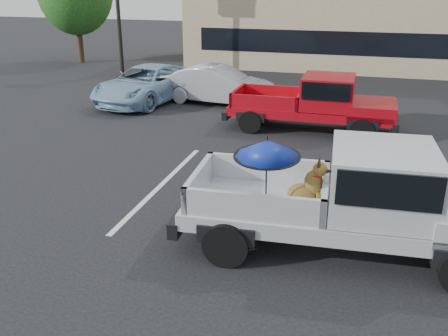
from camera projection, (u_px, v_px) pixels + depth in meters
The scene contains 8 objects.
ground at pixel (275, 246), 8.79m from camera, with size 90.00×90.00×0.00m, color black.
stripe_left at pixel (161, 185), 11.35m from camera, with size 0.12×5.00×0.01m, color silver.
stripe_right at pixel (444, 217), 9.81m from camera, with size 0.12×5.00×0.01m, color silver.
motel_building at pixel (389, 2), 25.96m from camera, with size 20.40×8.40×6.30m.
silver_pickup at pixel (366, 195), 8.24m from camera, with size 5.80×2.37×2.06m.
red_pickup at pixel (322, 101), 15.03m from camera, with size 5.15×1.93×1.70m.
silver_sedan at pixel (218, 85), 18.48m from camera, with size 1.45×4.16×1.37m, color #ACAEB3.
blue_suv at pixel (147, 84), 18.68m from camera, with size 2.22×4.82×1.34m, color #88ADCB.
Camera 1 is at (1.24, -7.66, 4.43)m, focal length 40.00 mm.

